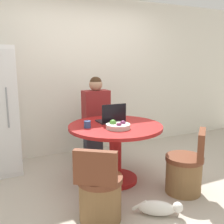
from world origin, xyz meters
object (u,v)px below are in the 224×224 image
object	(u,v)px
chair_near_left_corner	(100,195)
cat	(159,208)
fruit_bowl	(118,126)
chair_near_right_corner	(185,171)
dining_table	(115,141)
laptop	(112,118)
person_seated	(95,115)

from	to	relation	value
chair_near_left_corner	cat	world-z (taller)	chair_near_left_corner
chair_near_left_corner	fruit_bowl	distance (m)	0.89
fruit_bowl	cat	distance (m)	1.03
chair_near_right_corner	cat	distance (m)	0.65
chair_near_left_corner	cat	distance (m)	0.63
chair_near_right_corner	fruit_bowl	size ratio (longest dim) A/B	2.65
chair_near_right_corner	fruit_bowl	distance (m)	0.97
dining_table	chair_near_right_corner	xyz separation A→B (m)	(0.61, -0.64, -0.27)
chair_near_left_corner	fruit_bowl	size ratio (longest dim) A/B	2.65
chair_near_right_corner	laptop	xyz separation A→B (m)	(-0.59, 0.79, 0.54)
laptop	person_seated	bearing A→B (deg)	-93.08
chair_near_right_corner	person_seated	xyz separation A→B (m)	(-0.55, 1.46, 0.45)
chair_near_left_corner	person_seated	distance (m)	1.70
chair_near_left_corner	fruit_bowl	xyz separation A→B (m)	(0.48, 0.54, 0.52)
dining_table	chair_near_left_corner	bearing A→B (deg)	-126.52
laptop	fruit_bowl	distance (m)	0.33
chair_near_left_corner	cat	bearing A→B (deg)	-162.23
dining_table	chair_near_right_corner	bearing A→B (deg)	-46.52
dining_table	chair_near_left_corner	distance (m)	0.93
chair_near_right_corner	chair_near_left_corner	xyz separation A→B (m)	(-1.13, -0.07, 0.00)
chair_near_right_corner	person_seated	size ratio (longest dim) A/B	0.59
laptop	cat	bearing A→B (deg)	91.35
dining_table	person_seated	distance (m)	0.84
person_seated	laptop	bearing A→B (deg)	86.92
dining_table	cat	size ratio (longest dim) A/B	2.69
fruit_bowl	cat	size ratio (longest dim) A/B	0.66
laptop	fruit_bowl	world-z (taller)	laptop
chair_near_right_corner	person_seated	world-z (taller)	person_seated
dining_table	fruit_bowl	world-z (taller)	fruit_bowl
cat	person_seated	bearing A→B (deg)	124.42
chair_near_left_corner	cat	xyz separation A→B (m)	(0.57, -0.19, -0.19)
chair_near_right_corner	person_seated	distance (m)	1.63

